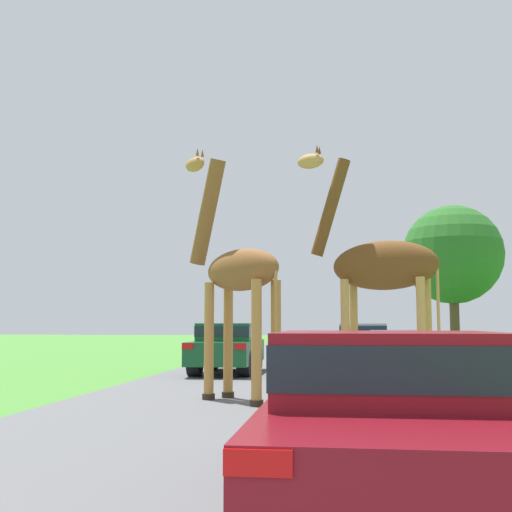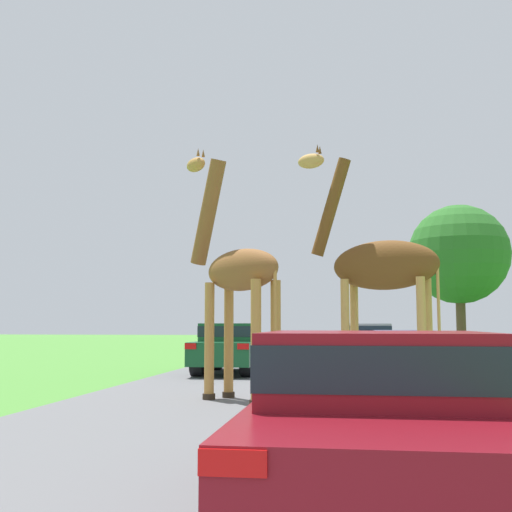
{
  "view_description": "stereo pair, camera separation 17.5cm",
  "coord_description": "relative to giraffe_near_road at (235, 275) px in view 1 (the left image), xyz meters",
  "views": [
    {
      "loc": [
        1.24,
        0.32,
        1.44
      ],
      "look_at": [
        -0.3,
        12.25,
        2.71
      ],
      "focal_mm": 45.0,
      "sensor_mm": 36.0,
      "label": 1
    },
    {
      "loc": [
        1.41,
        0.35,
        1.44
      ],
      "look_at": [
        -0.3,
        12.25,
        2.71
      ],
      "focal_mm": 45.0,
      "sensor_mm": 36.0,
      "label": 2
    }
  ],
  "objects": [
    {
      "name": "car_queue_right",
      "position": [
        -1.29,
        6.56,
        -1.59
      ],
      "size": [
        1.71,
        4.02,
        1.45
      ],
      "color": "#144C28",
      "rests_on": "ground"
    },
    {
      "name": "road",
      "position": [
        0.72,
        17.63,
        -2.37
      ],
      "size": [
        7.89,
        120.0,
        0.0
      ],
      "color": "#5B5B5E",
      "rests_on": "ground"
    },
    {
      "name": "car_queue_left",
      "position": [
        2.84,
        13.07,
        -1.6
      ],
      "size": [
        1.92,
        4.15,
        1.44
      ],
      "color": "gray",
      "rests_on": "ground"
    },
    {
      "name": "giraffe_companion",
      "position": [
        2.72,
        0.17,
        0.07
      ],
      "size": [
        2.75,
        1.31,
        5.0
      ],
      "rotation": [
        0.0,
        0.0,
        1.24
      ],
      "color": "tan",
      "rests_on": "ground"
    },
    {
      "name": "car_lead_maroon",
      "position": [
        2.35,
        -6.64,
        -1.64
      ],
      "size": [
        1.96,
        4.26,
        1.37
      ],
      "color": "maroon",
      "rests_on": "ground"
    },
    {
      "name": "giraffe_near_road",
      "position": [
        0.0,
        0.0,
        0.0
      ],
      "size": [
        2.36,
        2.08,
        5.07
      ],
      "rotation": [
        0.0,
        0.0,
        0.87
      ],
      "color": "#B77F3D",
      "rests_on": "ground"
    },
    {
      "name": "tree_left_edge",
      "position": [
        7.04,
        17.29,
        2.12
      ],
      "size": [
        4.41,
        4.41,
        6.71
      ],
      "color": "brown",
      "rests_on": "ground"
    },
    {
      "name": "car_far_ahead",
      "position": [
        3.62,
        6.14,
        -1.68
      ],
      "size": [
        1.76,
        3.94,
        1.25
      ],
      "color": "navy",
      "rests_on": "ground"
    }
  ]
}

